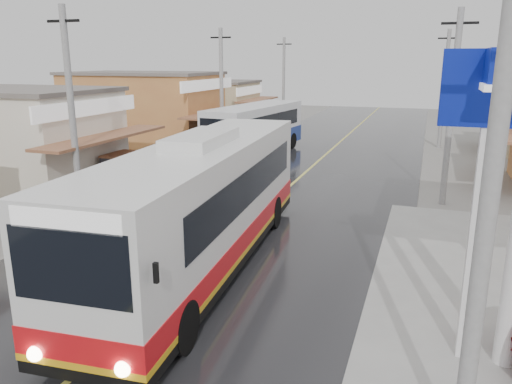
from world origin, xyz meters
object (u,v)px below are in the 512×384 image
(coach_bus, at_px, (204,204))
(tricycle_near, at_px, (124,168))
(second_bus, at_px, (255,129))
(cyclist, at_px, (173,189))
(tyre_stack, at_px, (73,228))

(coach_bus, relative_size, tricycle_near, 5.85)
(coach_bus, relative_size, second_bus, 1.31)
(coach_bus, relative_size, cyclist, 7.02)
(second_bus, xyz_separation_m, tyre_stack, (-1.17, -16.50, -1.52))
(tricycle_near, relative_size, tyre_stack, 2.91)
(tricycle_near, bearing_deg, tyre_stack, -70.18)
(tyre_stack, bearing_deg, second_bus, 85.94)
(cyclist, bearing_deg, coach_bus, -66.09)
(cyclist, xyz_separation_m, tyre_stack, (-1.46, -4.78, -0.41))
(coach_bus, distance_m, cyclist, 7.29)
(coach_bus, height_order, tyre_stack, coach_bus)
(coach_bus, bearing_deg, tyre_stack, 165.81)
(coach_bus, xyz_separation_m, tricycle_near, (-7.77, 7.49, -0.98))
(tricycle_near, bearing_deg, second_bus, 73.73)
(coach_bus, relative_size, tyre_stack, 17.00)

